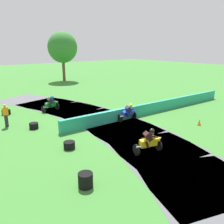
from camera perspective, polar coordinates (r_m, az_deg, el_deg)
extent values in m
plane|color=#38752D|center=(17.40, -0.56, -2.60)|extent=(120.00, 120.00, 0.00)
cube|color=#515156|center=(12.16, 15.08, -11.67)|extent=(6.75, 8.44, 0.01)
cube|color=#515156|center=(14.73, 6.54, -6.21)|extent=(5.92, 8.08, 0.01)
cube|color=#515156|center=(17.39, -0.63, -2.60)|extent=(4.97, 7.55, 0.01)
cube|color=#515156|center=(20.06, -7.00, -0.18)|extent=(5.29, 7.74, 0.01)
cube|color=#515156|center=(22.70, -12.84, 1.43)|extent=(6.20, 8.21, 0.01)
cube|color=#515156|center=(25.28, -18.33, 2.48)|extent=(6.99, 8.52, 0.01)
cube|color=#239375|center=(20.37, 10.55, 1.21)|extent=(17.65, 1.14, 0.90)
cylinder|color=black|center=(13.10, 11.24, -7.92)|extent=(0.25, 0.67, 0.67)
cylinder|color=black|center=(12.38, 5.95, -9.15)|extent=(0.25, 0.67, 0.67)
cube|color=yellow|center=(12.58, 8.82, -7.35)|extent=(1.05, 0.55, 0.43)
ellipsoid|color=yellow|center=(12.55, 9.64, -6.16)|extent=(0.50, 0.40, 0.27)
cone|color=yellow|center=(12.89, 11.40, -6.32)|extent=(0.46, 0.40, 0.44)
cylinder|color=#B2B2B7|center=(12.23, 6.74, -8.45)|extent=(0.42, 0.19, 0.17)
cube|color=#331919|center=(12.36, 8.71, -5.88)|extent=(0.56, 0.37, 0.60)
sphere|color=black|center=(12.35, 9.70, -4.55)|extent=(0.26, 0.26, 0.26)
cylinder|color=#331919|center=(12.62, 9.33, -5.20)|extent=(0.44, 0.18, 0.24)
cylinder|color=#331919|center=(12.37, 10.26, -5.91)|extent=(0.44, 0.18, 0.24)
cylinder|color=#331919|center=(12.60, 7.70, -7.05)|extent=(0.30, 0.14, 0.42)
cylinder|color=#331919|center=(12.35, 8.60, -7.81)|extent=(0.30, 0.14, 0.42)
cylinder|color=black|center=(18.37, 5.24, -0.73)|extent=(0.10, 0.76, 0.76)
cylinder|color=black|center=(17.48, 1.90, -1.54)|extent=(0.10, 0.76, 0.76)
cube|color=#1E38B2|center=(17.77, 3.82, -0.31)|extent=(1.01, 0.40, 0.47)
ellipsoid|color=#1E38B2|center=(17.76, 4.44, 0.50)|extent=(0.44, 0.35, 0.31)
cone|color=#1E38B2|center=(18.16, 5.50, 0.38)|extent=(0.40, 0.43, 0.48)
cylinder|color=#B2B2B7|center=(17.35, 2.54, -1.08)|extent=(0.41, 0.13, 0.18)
cube|color=#1E1E4C|center=(17.54, 3.91, 0.70)|extent=(0.50, 0.46, 0.63)
sphere|color=yellow|center=(17.55, 4.65, 1.60)|extent=(0.26, 0.26, 0.26)
cylinder|color=#1E1E4C|center=(17.81, 4.23, 1.20)|extent=(0.43, 0.15, 0.24)
cylinder|color=#1E1E4C|center=(17.60, 4.97, 0.63)|extent=(0.43, 0.15, 0.24)
cylinder|color=#1E1E4C|center=(17.75, 3.04, -0.07)|extent=(0.27, 0.23, 0.42)
cylinder|color=#1E1E4C|center=(17.54, 3.77, -0.65)|extent=(0.27, 0.23, 0.42)
cylinder|color=black|center=(21.45, -13.23, 1.37)|extent=(0.23, 0.70, 0.70)
cylinder|color=black|center=(20.66, -16.29, 0.60)|extent=(0.23, 0.70, 0.70)
cube|color=#198438|center=(20.93, -14.70, 1.75)|extent=(1.05, 0.54, 0.44)
ellipsoid|color=#198438|center=(20.94, -14.28, 2.50)|extent=(0.50, 0.40, 0.29)
cone|color=#198438|center=(21.28, -13.22, 2.40)|extent=(0.44, 0.42, 0.45)
cylinder|color=#B2B2B7|center=(20.54, -15.85, 1.11)|extent=(0.42, 0.19, 0.17)
cube|color=#28282D|center=(20.75, -14.84, 2.68)|extent=(0.53, 0.44, 0.61)
sphere|color=#1E7FE0|center=(20.78, -14.33, 3.52)|extent=(0.26, 0.26, 0.26)
cylinder|color=#28282D|center=(21.03, -14.52, 3.04)|extent=(0.43, 0.20, 0.24)
cylinder|color=#28282D|center=(20.77, -13.92, 2.74)|extent=(0.43, 0.20, 0.24)
cylinder|color=#28282D|center=(20.96, -15.39, 1.86)|extent=(0.27, 0.21, 0.42)
cylinder|color=#28282D|center=(20.69, -14.80, 1.54)|extent=(0.27, 0.21, 0.42)
cylinder|color=black|center=(9.99, -6.42, -17.08)|extent=(0.61, 0.61, 0.20)
cylinder|color=black|center=(9.88, -6.45, -16.11)|extent=(0.61, 0.61, 0.20)
cylinder|color=black|center=(9.78, -6.49, -15.11)|extent=(0.61, 0.61, 0.20)
cylinder|color=black|center=(13.36, -10.32, -8.31)|extent=(0.63, 0.63, 0.20)
cylinder|color=black|center=(13.28, -10.36, -7.52)|extent=(0.63, 0.63, 0.20)
cylinder|color=black|center=(17.03, -18.44, -3.51)|extent=(0.61, 0.61, 0.20)
cylinder|color=black|center=(16.97, -18.50, -2.87)|extent=(0.61, 0.61, 0.20)
cylinder|color=black|center=(21.28, -24.30, -0.30)|extent=(0.69, 0.69, 0.20)
cylinder|color=black|center=(21.23, -24.36, 0.22)|extent=(0.69, 0.69, 0.20)
cylinder|color=#232328|center=(18.00, -24.27, -1.98)|extent=(0.24, 0.24, 0.86)
cube|color=orange|center=(17.81, -24.52, 0.19)|extent=(0.34, 0.22, 0.56)
sphere|color=tan|center=(17.72, -24.67, 1.41)|extent=(0.20, 0.20, 0.20)
cone|color=orange|center=(17.87, 20.43, -2.39)|extent=(0.28, 0.28, 0.44)
cylinder|color=brown|center=(38.64, -11.63, 9.83)|extent=(0.44, 0.44, 3.30)
ellipsoid|color=#33752D|center=(38.44, -11.94, 15.14)|extent=(4.54, 4.54, 4.77)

